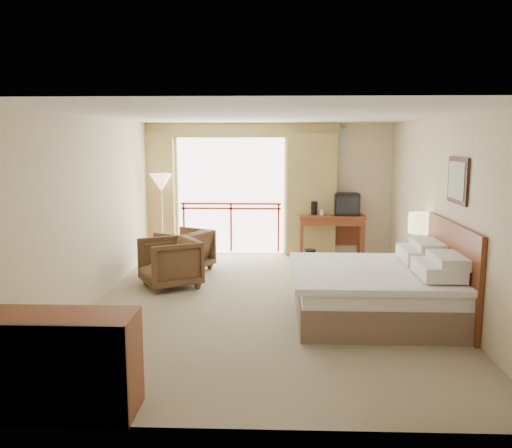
{
  "coord_description": "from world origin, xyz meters",
  "views": [
    {
      "loc": [
        0.13,
        -7.66,
        2.38
      ],
      "look_at": [
        -0.17,
        0.4,
        1.11
      ],
      "focal_mm": 38.0,
      "sensor_mm": 36.0,
      "label": 1
    }
  ],
  "objects_px": {
    "side_table": "(155,254)",
    "dresser": "(59,364)",
    "tv": "(347,204)",
    "floor_lamp": "(161,186)",
    "table_lamp": "(421,224)",
    "wastebasket": "(310,257)",
    "armchair_far": "(185,270)",
    "armchair_near": "(170,287)",
    "desk": "(331,224)",
    "bed": "(377,290)",
    "nightstand": "(419,275)"
  },
  "relations": [
    {
      "from": "side_table",
      "to": "dresser",
      "type": "bearing_deg",
      "value": -87.21
    },
    {
      "from": "tv",
      "to": "dresser",
      "type": "bearing_deg",
      "value": -128.38
    },
    {
      "from": "floor_lamp",
      "to": "dresser",
      "type": "xyz_separation_m",
      "value": [
        0.38,
        -6.18,
        -1.02
      ]
    },
    {
      "from": "table_lamp",
      "to": "wastebasket",
      "type": "bearing_deg",
      "value": 130.81
    },
    {
      "from": "tv",
      "to": "wastebasket",
      "type": "height_order",
      "value": "tv"
    },
    {
      "from": "armchair_far",
      "to": "side_table",
      "type": "relative_size",
      "value": 1.46
    },
    {
      "from": "armchair_near",
      "to": "wastebasket",
      "type": "bearing_deg",
      "value": 95.8
    },
    {
      "from": "wastebasket",
      "to": "armchair_far",
      "type": "distance_m",
      "value": 2.38
    },
    {
      "from": "desk",
      "to": "side_table",
      "type": "relative_size",
      "value": 2.32
    },
    {
      "from": "bed",
      "to": "desk",
      "type": "relative_size",
      "value": 1.6
    },
    {
      "from": "bed",
      "to": "nightstand",
      "type": "bearing_deg",
      "value": 54.51
    },
    {
      "from": "bed",
      "to": "wastebasket",
      "type": "bearing_deg",
      "value": 102.86
    },
    {
      "from": "side_table",
      "to": "floor_lamp",
      "type": "bearing_deg",
      "value": 96.22
    },
    {
      "from": "wastebasket",
      "to": "armchair_near",
      "type": "height_order",
      "value": "armchair_near"
    },
    {
      "from": "tv",
      "to": "armchair_far",
      "type": "xyz_separation_m",
      "value": [
        -3.07,
        -1.26,
        -1.08
      ]
    },
    {
      "from": "side_table",
      "to": "armchair_far",
      "type": "bearing_deg",
      "value": 42.18
    },
    {
      "from": "table_lamp",
      "to": "armchair_far",
      "type": "xyz_separation_m",
      "value": [
        -3.89,
        1.26,
        -1.08
      ]
    },
    {
      "from": "armchair_far",
      "to": "dresser",
      "type": "distance_m",
      "value": 5.24
    },
    {
      "from": "desk",
      "to": "tv",
      "type": "bearing_deg",
      "value": -8.32
    },
    {
      "from": "side_table",
      "to": "wastebasket",
      "type": "bearing_deg",
      "value": 19.61
    },
    {
      "from": "table_lamp",
      "to": "wastebasket",
      "type": "relative_size",
      "value": 2.27
    },
    {
      "from": "side_table",
      "to": "floor_lamp",
      "type": "relative_size",
      "value": 0.34
    },
    {
      "from": "dresser",
      "to": "armchair_near",
      "type": "bearing_deg",
      "value": 91.94
    },
    {
      "from": "bed",
      "to": "dresser",
      "type": "height_order",
      "value": "bed"
    },
    {
      "from": "tv",
      "to": "dresser",
      "type": "relative_size",
      "value": 0.37
    },
    {
      "from": "bed",
      "to": "armchair_far",
      "type": "bearing_deg",
      "value": 139.93
    },
    {
      "from": "desk",
      "to": "dresser",
      "type": "relative_size",
      "value": 0.99
    },
    {
      "from": "desk",
      "to": "tv",
      "type": "distance_m",
      "value": 0.51
    },
    {
      "from": "table_lamp",
      "to": "side_table",
      "type": "distance_m",
      "value": 4.48
    },
    {
      "from": "floor_lamp",
      "to": "side_table",
      "type": "bearing_deg",
      "value": -83.78
    },
    {
      "from": "bed",
      "to": "dresser",
      "type": "relative_size",
      "value": 1.59
    },
    {
      "from": "table_lamp",
      "to": "tv",
      "type": "xyz_separation_m",
      "value": [
        -0.81,
        2.52,
        0.0
      ]
    },
    {
      "from": "desk",
      "to": "floor_lamp",
      "type": "bearing_deg",
      "value": -169.93
    },
    {
      "from": "armchair_near",
      "to": "side_table",
      "type": "distance_m",
      "value": 0.89
    },
    {
      "from": "floor_lamp",
      "to": "armchair_far",
      "type": "bearing_deg",
      "value": -57.53
    },
    {
      "from": "table_lamp",
      "to": "armchair_near",
      "type": "bearing_deg",
      "value": 177.71
    },
    {
      "from": "bed",
      "to": "table_lamp",
      "type": "relative_size",
      "value": 3.24
    },
    {
      "from": "side_table",
      "to": "floor_lamp",
      "type": "xyz_separation_m",
      "value": [
        -0.15,
        1.38,
        1.07
      ]
    },
    {
      "from": "nightstand",
      "to": "armchair_far",
      "type": "xyz_separation_m",
      "value": [
        -3.89,
        1.31,
        -0.29
      ]
    },
    {
      "from": "nightstand",
      "to": "side_table",
      "type": "distance_m",
      "value": 4.44
    },
    {
      "from": "table_lamp",
      "to": "floor_lamp",
      "type": "bearing_deg",
      "value": 153.7
    },
    {
      "from": "nightstand",
      "to": "tv",
      "type": "relative_size",
      "value": 1.17
    },
    {
      "from": "table_lamp",
      "to": "side_table",
      "type": "height_order",
      "value": "table_lamp"
    },
    {
      "from": "tv",
      "to": "armchair_near",
      "type": "xyz_separation_m",
      "value": [
        -3.14,
        -2.37,
        -1.08
      ]
    },
    {
      "from": "side_table",
      "to": "armchair_near",
      "type": "bearing_deg",
      "value": -59.88
    },
    {
      "from": "armchair_far",
      "to": "floor_lamp",
      "type": "bearing_deg",
      "value": -119.69
    },
    {
      "from": "desk",
      "to": "side_table",
      "type": "xyz_separation_m",
      "value": [
        -3.23,
        -1.74,
        -0.28
      ]
    },
    {
      "from": "table_lamp",
      "to": "tv",
      "type": "distance_m",
      "value": 2.65
    },
    {
      "from": "armchair_far",
      "to": "nightstand",
      "type": "bearing_deg",
      "value": 99.17
    },
    {
      "from": "armchair_far",
      "to": "armchair_near",
      "type": "relative_size",
      "value": 0.95
    }
  ]
}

